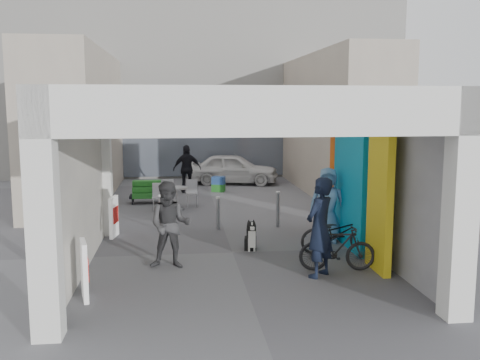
{
  "coord_description": "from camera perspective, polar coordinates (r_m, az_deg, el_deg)",
  "views": [
    {
      "loc": [
        -1.18,
        -11.37,
        3.26
      ],
      "look_at": [
        0.28,
        1.0,
        1.47
      ],
      "focal_mm": 40.0,
      "sensor_mm": 36.0,
      "label": 1
    }
  ],
  "objects": [
    {
      "name": "man_back_turned",
      "position": [
        10.72,
        -7.47,
        -4.78
      ],
      "size": [
        0.93,
        0.77,
        1.74
      ],
      "primitive_type": "imported",
      "rotation": [
        0.0,
        0.0,
        -0.14
      ],
      "color": "#373739",
      "rests_on": "ground"
    },
    {
      "name": "ground",
      "position": [
        11.88,
        -0.8,
        -7.74
      ],
      "size": [
        90.0,
        90.0,
        0.0
      ],
      "primitive_type": "plane",
      "color": "#58585D",
      "rests_on": "ground"
    },
    {
      "name": "arcade_canopy",
      "position": [
        10.73,
        2.5,
        3.05
      ],
      "size": [
        6.4,
        6.45,
        6.4
      ],
      "color": "silver",
      "rests_on": "ground"
    },
    {
      "name": "white_van",
      "position": [
        21.82,
        -0.72,
        1.22
      ],
      "size": [
        3.87,
        2.24,
        1.24
      ],
      "primitive_type": "imported",
      "rotation": [
        0.0,
        0.0,
        1.35
      ],
      "color": "silver",
      "rests_on": "ground"
    },
    {
      "name": "bollard_right",
      "position": [
        14.22,
        4.07,
        -3.16
      ],
      "size": [
        0.09,
        0.09,
        0.94
      ],
      "primitive_type": "cylinder",
      "color": "gray",
      "rests_on": "ground"
    },
    {
      "name": "border_collie",
      "position": [
        12.01,
        1.18,
        -6.18
      ],
      "size": [
        0.26,
        0.51,
        0.71
      ],
      "rotation": [
        0.0,
        0.0,
        -0.17
      ],
      "color": "black",
      "rests_on": "ground"
    },
    {
      "name": "advert_board_far",
      "position": [
        13.49,
        -13.29,
        -3.82
      ],
      "size": [
        0.18,
        0.56,
        1.0
      ],
      "rotation": [
        0.0,
        0.0,
        -0.18
      ],
      "color": "white",
      "rests_on": "ground"
    },
    {
      "name": "bollard_left",
      "position": [
        13.91,
        -8.48,
        -3.53
      ],
      "size": [
        0.09,
        0.09,
        0.92
      ],
      "primitive_type": "cylinder",
      "color": "gray",
      "rests_on": "ground"
    },
    {
      "name": "crate_stack",
      "position": [
        19.92,
        -2.32,
        -0.44
      ],
      "size": [
        0.54,
        0.48,
        0.56
      ],
      "rotation": [
        0.0,
        0.0,
        -0.34
      ],
      "color": "#1B5919",
      "rests_on": "ground"
    },
    {
      "name": "man_with_dog",
      "position": [
        10.17,
        8.5,
        -5.02
      ],
      "size": [
        0.82,
        0.81,
        1.91
      ],
      "primitive_type": "imported",
      "rotation": [
        0.0,
        0.0,
        3.91
      ],
      "color": "black",
      "rests_on": "ground"
    },
    {
      "name": "bollard_center",
      "position": [
        13.93,
        -2.36,
        -3.59
      ],
      "size": [
        0.09,
        0.09,
        0.84
      ],
      "primitive_type": "cylinder",
      "color": "gray",
      "rests_on": "ground"
    },
    {
      "name": "man_elderly",
      "position": [
        12.76,
        9.31,
        -2.64
      ],
      "size": [
        0.97,
        0.74,
        1.77
      ],
      "primitive_type": "imported",
      "rotation": [
        0.0,
        0.0,
        -0.23
      ],
      "color": "#6390C1",
      "rests_on": "ground"
    },
    {
      "name": "plaza_bldg_right",
      "position": [
        19.72,
        10.06,
        5.84
      ],
      "size": [
        2.0,
        9.0,
        5.0
      ],
      "primitive_type": "cube",
      "color": "#A89D8B",
      "rests_on": "ground"
    },
    {
      "name": "plaza_bldg_left",
      "position": [
        19.17,
        -16.79,
        5.56
      ],
      "size": [
        2.0,
        9.0,
        5.0
      ],
      "primitive_type": "cube",
      "color": "#A89D8B",
      "rests_on": "ground"
    },
    {
      "name": "cafe_set",
      "position": [
        16.89,
        -7.1,
        -1.98
      ],
      "size": [
        1.4,
        1.13,
        0.85
      ],
      "rotation": [
        0.0,
        0.0,
        0.13
      ],
      "color": "#B3B3B8",
      "rests_on": "ground"
    },
    {
      "name": "far_building",
      "position": [
        25.4,
        -4.14,
        9.8
      ],
      "size": [
        18.0,
        4.08,
        8.0
      ],
      "color": "silver",
      "rests_on": "ground"
    },
    {
      "name": "produce_stand",
      "position": [
        17.87,
        -9.9,
        -1.52
      ],
      "size": [
        1.11,
        0.6,
        0.73
      ],
      "rotation": [
        0.0,
        0.0,
        0.01
      ],
      "color": "black",
      "rests_on": "ground"
    },
    {
      "name": "man_crates",
      "position": [
        19.69,
        -5.66,
        1.18
      ],
      "size": [
        1.07,
        0.54,
        1.75
      ],
      "primitive_type": "imported",
      "rotation": [
        0.0,
        0.0,
        3.25
      ],
      "color": "black",
      "rests_on": "ground"
    },
    {
      "name": "bicycle_front",
      "position": [
        11.96,
        10.42,
        -5.56
      ],
      "size": [
        1.74,
        0.72,
        0.89
      ],
      "primitive_type": "imported",
      "rotation": [
        0.0,
        0.0,
        1.65
      ],
      "color": "black",
      "rests_on": "ground"
    },
    {
      "name": "bicycle_rear",
      "position": [
        10.7,
        10.33,
        -7.18
      ],
      "size": [
        1.53,
        0.58,
        0.9
      ],
      "primitive_type": "imported",
      "rotation": [
        0.0,
        0.0,
        1.46
      ],
      "color": "black",
      "rests_on": "ground"
    },
    {
      "name": "advert_board_near",
      "position": [
        9.39,
        -16.25,
        -9.19
      ],
      "size": [
        0.21,
        0.55,
        1.0
      ],
      "rotation": [
        0.0,
        0.0,
        0.24
      ],
      "color": "white",
      "rests_on": "ground"
    }
  ]
}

